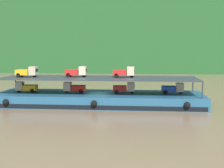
{
  "coord_description": "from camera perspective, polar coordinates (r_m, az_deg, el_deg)",
  "views": [
    {
      "loc": [
        5.48,
        -39.43,
        7.09
      ],
      "look_at": [
        1.72,
        0.0,
        2.7
      ],
      "focal_mm": 50.32,
      "sensor_mm": 36.0,
      "label": 1
    }
  ],
  "objects": [
    {
      "name": "ground_plane",
      "position": [
        40.44,
        -2.43,
        -3.78
      ],
      "size": [
        400.0,
        400.0,
        0.0
      ],
      "primitive_type": "plane",
      "color": "#7F664C"
    },
    {
      "name": "hillside_far_bank",
      "position": [
        107.5,
        2.55,
        14.18
      ],
      "size": [
        125.27,
        33.13,
        38.68
      ],
      "color": "#235628",
      "rests_on": "ground"
    },
    {
      "name": "cargo_barge",
      "position": [
        40.29,
        -2.44,
        -2.74
      ],
      "size": [
        26.48,
        8.22,
        1.5
      ],
      "color": "#23567A",
      "rests_on": "ground"
    },
    {
      "name": "cargo_rack",
      "position": [
        39.98,
        -2.45,
        1.08
      ],
      "size": [
        24.88,
        6.82,
        2.0
      ],
      "color": "#2D333D",
      "rests_on": "cargo_barge"
    },
    {
      "name": "mini_truck_lower_stern",
      "position": [
        42.33,
        -15.33,
        -0.55
      ],
      "size": [
        2.77,
        1.26,
        1.38
      ],
      "color": "gold",
      "rests_on": "cargo_barge"
    },
    {
      "name": "mini_truck_lower_aft",
      "position": [
        40.65,
        -6.91,
        -0.64
      ],
      "size": [
        2.76,
        1.24,
        1.38
      ],
      "color": "red",
      "rests_on": "cargo_barge"
    },
    {
      "name": "mini_truck_lower_mid",
      "position": [
        39.96,
        2.26,
        -0.72
      ],
      "size": [
        2.77,
        1.25,
        1.38
      ],
      "color": "red",
      "rests_on": "cargo_barge"
    },
    {
      "name": "mini_truck_lower_fore",
      "position": [
        40.29,
        11.01,
        -0.78
      ],
      "size": [
        2.75,
        1.22,
        1.38
      ],
      "color": "#1E47B7",
      "rests_on": "cargo_barge"
    },
    {
      "name": "mini_truck_upper_stern",
      "position": [
        41.96,
        -15.17,
        2.14
      ],
      "size": [
        2.78,
        1.27,
        1.38
      ],
      "color": "gold",
      "rests_on": "cargo_rack"
    },
    {
      "name": "mini_truck_upper_mid",
      "position": [
        41.04,
        -6.49,
        2.23
      ],
      "size": [
        2.75,
        1.21,
        1.38
      ],
      "color": "red",
      "rests_on": "cargo_rack"
    },
    {
      "name": "mini_truck_upper_fore",
      "position": [
        40.21,
        2.23,
        2.18
      ],
      "size": [
        2.75,
        1.21,
        1.38
      ],
      "color": "red",
      "rests_on": "cargo_rack"
    }
  ]
}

